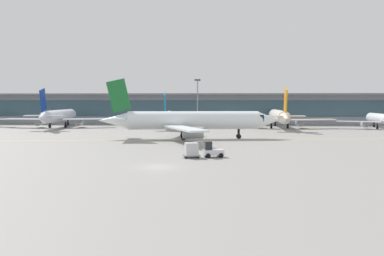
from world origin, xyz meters
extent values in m
plane|color=gray|center=(0.00, 0.00, 0.00)|extent=(400.00, 400.00, 0.00)
cube|color=yellow|center=(2.08, 31.10, 0.00)|extent=(109.27, 13.34, 0.01)
cube|color=#8C939E|center=(0.00, 86.19, 4.50)|extent=(180.09, 8.00, 9.00)
cube|color=#385666|center=(0.00, 82.11, 4.95)|extent=(172.88, 0.16, 5.04)
cube|color=slate|center=(0.00, 84.69, 9.30)|extent=(187.29, 11.00, 0.60)
cylinder|color=silver|center=(-36.56, 64.52, 3.24)|extent=(4.97, 22.85, 3.15)
cone|color=silver|center=(-37.63, 77.70, 3.24)|extent=(3.29, 4.01, 2.99)
cube|color=black|center=(-37.43, 75.19, 3.64)|extent=(2.68, 3.02, 1.10)
cone|color=silver|center=(-35.44, 50.71, 3.24)|extent=(3.08, 5.24, 2.68)
cube|color=silver|center=(-44.45, 62.02, 2.38)|extent=(13.30, 5.47, 0.26)
cylinder|color=#999EA3|center=(-41.97, 63.61, 1.50)|extent=(2.21, 3.48, 1.94)
cube|color=silver|center=(-28.38, 63.32, 2.38)|extent=(13.18, 7.35, 0.26)
cylinder|color=#999EA3|center=(-31.08, 64.50, 1.50)|extent=(2.21, 3.48, 1.94)
cube|color=navy|center=(-35.52, 51.71, 7.50)|extent=(0.68, 4.26, 5.93)
cube|color=silver|center=(-37.86, 51.89, 3.71)|extent=(4.80, 2.59, 0.22)
cube|color=silver|center=(-33.25, 52.27, 3.71)|extent=(4.80, 2.59, 0.22)
cylinder|color=black|center=(-37.21, 72.43, 0.83)|extent=(0.41, 0.41, 1.67)
cylinder|color=black|center=(-37.21, 72.43, 0.42)|extent=(0.58, 0.87, 0.83)
cylinder|color=black|center=(-38.54, 62.50, 0.83)|extent=(0.41, 0.41, 1.67)
cylinder|color=black|center=(-38.54, 62.50, 0.42)|extent=(0.58, 0.87, 0.83)
cylinder|color=black|center=(-34.29, 62.84, 0.83)|extent=(0.41, 0.41, 1.67)
cylinder|color=black|center=(-34.29, 62.84, 0.42)|extent=(0.58, 0.87, 0.83)
cylinder|color=silver|center=(-6.75, 65.48, 2.91)|extent=(4.16, 20.53, 2.83)
cone|color=silver|center=(-7.53, 77.35, 2.91)|extent=(2.91, 3.57, 2.69)
cube|color=black|center=(-7.38, 75.09, 3.27)|extent=(2.37, 2.69, 0.99)
cone|color=silver|center=(-5.94, 53.05, 2.91)|extent=(2.70, 4.68, 2.41)
cube|color=silver|center=(-13.87, 63.35, 2.14)|extent=(11.96, 5.09, 0.23)
cylinder|color=#999EA3|center=(-11.63, 64.75, 1.35)|extent=(1.94, 3.11, 1.75)
cube|color=silver|center=(0.58, 64.30, 2.14)|extent=(11.87, 6.45, 0.23)
cylinder|color=#999EA3|center=(-1.82, 65.39, 1.35)|extent=(1.94, 3.11, 1.75)
cube|color=#1472B2|center=(-6.00, 53.96, 6.74)|extent=(0.55, 3.83, 5.33)
cube|color=silver|center=(-8.10, 54.15, 3.34)|extent=(4.28, 2.27, 0.20)
cube|color=silver|center=(-3.94, 54.43, 3.34)|extent=(4.28, 2.27, 0.20)
cylinder|color=black|center=(-7.22, 72.60, 0.75)|extent=(0.37, 0.37, 1.50)
cylinder|color=black|center=(-7.22, 72.60, 0.37)|extent=(0.51, 0.78, 0.75)
cylinder|color=black|center=(-8.56, 63.70, 0.75)|extent=(0.37, 0.37, 1.50)
cylinder|color=black|center=(-8.56, 63.70, 0.37)|extent=(0.51, 0.78, 0.75)
cylinder|color=black|center=(-4.73, 63.95, 0.75)|extent=(0.37, 0.37, 1.50)
cylinder|color=black|center=(-4.73, 63.95, 0.37)|extent=(0.51, 0.78, 0.75)
cylinder|color=silver|center=(23.27, 65.25, 3.24)|extent=(3.91, 22.77, 3.15)
cone|color=silver|center=(23.72, 78.47, 3.24)|extent=(3.12, 3.88, 2.99)
cube|color=black|center=(23.63, 75.95, 3.64)|extent=(2.55, 2.91, 1.10)
cone|color=silver|center=(22.81, 51.40, 3.24)|extent=(2.84, 5.13, 2.68)
cube|color=silver|center=(15.16, 63.67, 2.38)|extent=(13.25, 6.82, 0.26)
cylinder|color=#999EA3|center=(17.80, 64.97, 1.50)|extent=(2.06, 3.40, 1.94)
cube|color=silver|center=(31.26, 63.13, 2.38)|extent=(13.30, 6.04, 0.26)
cylinder|color=#999EA3|center=(28.72, 64.61, 1.50)|extent=(2.06, 3.40, 1.94)
cube|color=orange|center=(22.84, 52.41, 7.50)|extent=(0.48, 4.25, 5.93)
cube|color=silver|center=(20.54, 52.86, 3.71)|extent=(4.70, 2.38, 0.22)
cube|color=silver|center=(25.17, 52.70, 3.71)|extent=(4.70, 2.38, 0.22)
cylinder|color=black|center=(23.54, 73.18, 0.83)|extent=(0.41, 0.41, 1.67)
cylinder|color=black|center=(23.54, 73.18, 0.42)|extent=(0.54, 0.85, 0.83)
cylinder|color=black|center=(21.08, 63.47, 0.83)|extent=(0.41, 0.41, 1.67)
cylinder|color=black|center=(21.08, 63.47, 0.42)|extent=(0.54, 0.85, 0.83)
cylinder|color=black|center=(25.34, 63.33, 0.83)|extent=(0.41, 0.41, 1.67)
cylinder|color=black|center=(25.34, 63.33, 0.42)|extent=(0.54, 0.85, 0.83)
cylinder|color=silver|center=(49.80, 63.52, 2.65)|extent=(3.50, 18.66, 2.58)
cone|color=silver|center=(50.34, 74.33, 2.65)|extent=(2.60, 3.21, 2.45)
cube|color=black|center=(50.24, 72.27, 2.98)|extent=(2.12, 2.42, 0.90)
cube|color=silver|center=(43.14, 62.33, 1.94)|extent=(10.83, 5.73, 0.21)
cylinder|color=#999EA3|center=(45.32, 63.36, 1.23)|extent=(1.73, 2.80, 1.59)
cylinder|color=black|center=(50.13, 70.01, 0.68)|extent=(0.33, 0.33, 1.36)
cylinder|color=black|center=(50.13, 70.01, 0.34)|extent=(0.45, 0.70, 0.68)
cylinder|color=black|center=(47.99, 62.09, 0.68)|extent=(0.33, 0.33, 1.36)
cylinder|color=black|center=(47.99, 62.09, 0.34)|extent=(0.45, 0.70, 0.68)
cylinder|color=white|center=(2.08, 33.10, 3.58)|extent=(25.26, 6.40, 3.48)
cone|color=white|center=(16.57, 34.82, 3.58)|extent=(4.53, 3.77, 3.30)
cube|color=black|center=(13.81, 34.49, 4.01)|extent=(3.43, 3.06, 1.22)
cone|color=white|center=(-13.11, 31.29, 3.58)|extent=(5.87, 3.59, 2.95)
cube|color=white|center=(-1.00, 41.69, 2.62)|extent=(5.53, 14.65, 0.29)
cylinder|color=#999EA3|center=(0.86, 39.03, 1.66)|extent=(3.91, 2.57, 2.15)
cube|color=white|center=(1.10, 24.03, 2.62)|extent=(8.57, 14.46, 0.29)
cylinder|color=#999EA3|center=(2.28, 27.05, 1.66)|extent=(3.91, 2.57, 2.15)
cube|color=#19662D|center=(-12.00, 31.42, 8.28)|extent=(4.70, 0.92, 6.54)
cube|color=white|center=(-11.90, 34.01, 4.10)|extent=(3.04, 5.37, 0.25)
cube|color=white|center=(-11.30, 28.94, 4.10)|extent=(3.04, 5.37, 0.25)
cylinder|color=black|center=(10.77, 34.13, 0.92)|extent=(0.45, 0.45, 1.84)
cylinder|color=black|center=(10.77, 34.13, 0.46)|extent=(0.98, 0.67, 0.92)
cylinder|color=black|center=(-0.23, 35.19, 0.92)|extent=(0.45, 0.45, 1.84)
cylinder|color=black|center=(-0.23, 35.19, 0.46)|extent=(0.98, 0.67, 0.92)
cylinder|color=black|center=(0.32, 30.52, 0.92)|extent=(0.45, 0.45, 1.84)
cylinder|color=black|center=(0.32, 30.52, 0.46)|extent=(0.98, 0.67, 0.92)
cube|color=silver|center=(6.00, 8.06, 0.65)|extent=(2.85, 1.96, 0.70)
cube|color=#1E2328|center=(5.27, 7.89, 1.55)|extent=(1.16, 1.41, 1.10)
cylinder|color=black|center=(6.67, 8.94, 0.30)|extent=(0.63, 0.35, 0.60)
cylinder|color=black|center=(6.99, 7.58, 0.30)|extent=(0.63, 0.35, 0.60)
cylinder|color=black|center=(5.01, 8.55, 0.30)|extent=(0.63, 0.35, 0.60)
cylinder|color=black|center=(5.34, 7.19, 0.30)|extent=(0.63, 0.35, 0.60)
cube|color=#595B60|center=(3.19, 7.40, 0.28)|extent=(2.41, 2.04, 0.12)
cube|color=silver|center=(3.19, 7.40, 1.14)|extent=(1.90, 1.83, 1.60)
cylinder|color=black|center=(3.76, 8.25, 0.11)|extent=(0.24, 0.15, 0.22)
cylinder|color=black|center=(4.08, 6.89, 0.11)|extent=(0.24, 0.15, 0.22)
cylinder|color=black|center=(2.30, 7.90, 0.11)|extent=(0.24, 0.15, 0.22)
cylinder|color=black|center=(2.62, 6.54, 0.11)|extent=(0.24, 0.15, 0.22)
cylinder|color=gray|center=(0.87, 77.77, 6.65)|extent=(0.36, 0.36, 13.30)
cube|color=#3F3F42|center=(0.87, 77.77, 13.55)|extent=(1.80, 0.30, 0.50)
camera|label=1|loc=(6.20, -44.08, 7.35)|focal=37.75mm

